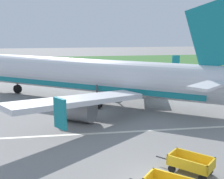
# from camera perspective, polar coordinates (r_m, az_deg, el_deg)

# --- Properties ---
(grass_strip) EXTENTS (220.00, 28.00, 0.06)m
(grass_strip) POSITION_cam_1_polar(r_m,az_deg,el_deg) (73.52, -4.92, 5.35)
(grass_strip) COLOR #3D7033
(grass_strip) RESTS_ON ground
(apron_stripe) EXTENTS (120.00, 0.36, 0.01)m
(apron_stripe) POSITION_cam_1_polar(r_m,az_deg,el_deg) (24.72, 2.90, -8.17)
(apron_stripe) COLOR silver
(apron_stripe) RESTS_ON ground
(airplane) EXTENTS (33.13, 28.19, 11.34)m
(airplane) POSITION_cam_1_polar(r_m,az_deg,el_deg) (33.39, -3.38, 2.56)
(airplane) COLOR silver
(airplane) RESTS_ON ground
(baggage_cart_second_in_row) EXTENTS (3.02, 3.04, 1.07)m
(baggage_cart_second_in_row) POSITION_cam_1_polar(r_m,az_deg,el_deg) (18.59, 14.95, -13.67)
(baggage_cart_second_in_row) COLOR gold
(baggage_cart_second_in_row) RESTS_ON ground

